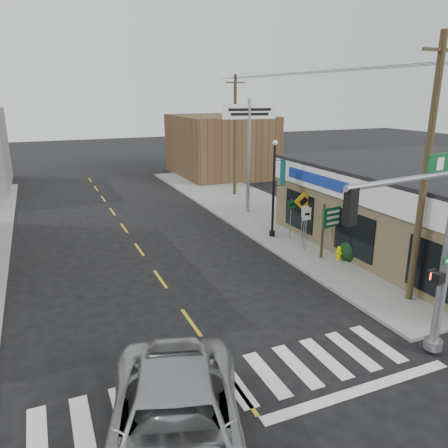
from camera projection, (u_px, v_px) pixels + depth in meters
name	position (u px, v px, depth m)	size (l,w,h in m)	color
ground	(241.00, 392.00, 11.58)	(140.00, 140.00, 0.00)	black
sidewalk_right	(283.00, 223.00, 26.41)	(6.00, 38.00, 0.13)	slate
center_line	(160.00, 279.00, 18.62)	(0.12, 56.00, 0.01)	gold
crosswalk	(234.00, 383.00, 11.94)	(11.00, 2.20, 0.01)	silver
bldg_distant_right	(220.00, 146.00, 41.71)	(8.00, 10.00, 5.60)	brown
suv	(176.00, 430.00, 9.07)	(2.94, 6.38, 1.77)	#A1A5A6
traffic_signal_pole	(431.00, 241.00, 12.04)	(4.75, 0.38, 6.01)	gray
guide_sign	(334.00, 222.00, 20.39)	(1.50, 0.13, 2.63)	#43361F
fire_hydrant	(339.00, 253.00, 20.28)	(0.21, 0.21, 0.68)	#D0D600
ped_crossing_sign	(303.00, 207.00, 22.70)	(1.02, 0.07, 2.62)	gray
lamp_post	(275.00, 182.00, 23.02)	(0.67, 0.53, 5.17)	black
dance_center_sign	(249.00, 129.00, 27.14)	(3.36, 0.21, 7.15)	gray
bare_tree	(385.00, 184.00, 18.50)	(2.40, 2.40, 4.81)	black
shrub_front	(438.00, 282.00, 16.86)	(1.25, 1.25, 0.94)	#243D1B
shrub_back	(352.00, 251.00, 20.36)	(1.15, 1.15, 0.86)	black
utility_pole_near	(426.00, 172.00, 15.20)	(1.64, 0.25, 9.44)	#4A3824
utility_pole_far	(235.00, 135.00, 32.41)	(1.53, 0.23, 8.78)	#423022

